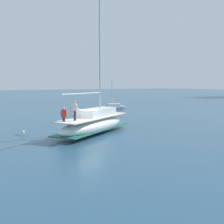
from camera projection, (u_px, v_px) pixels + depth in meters
name	position (u px, v px, depth m)	size (l,w,h in m)	color
ground_plane	(88.00, 136.00, 23.24)	(400.00, 400.00, 0.00)	#284C66
main_sailboat	(94.00, 123.00, 24.72)	(6.73, 9.57, 12.63)	silver
moored_sloop_near	(114.00, 106.00, 49.50)	(3.70, 4.63, 5.22)	silver
seagull	(23.00, 131.00, 23.83)	(1.24, 0.47, 0.18)	silver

